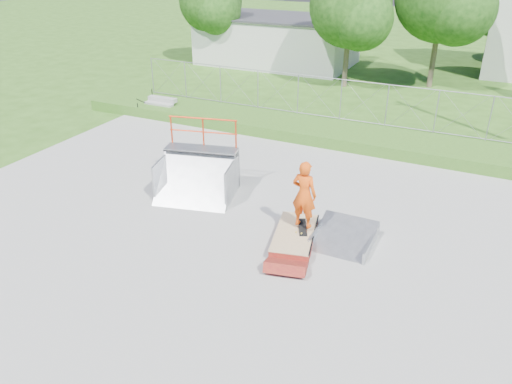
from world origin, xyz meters
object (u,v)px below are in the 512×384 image
skater (304,197)px  grind_box (295,237)px  flat_bank_ramp (344,237)px  quarter_pipe (195,163)px

skater → grind_box: bearing=67.4°
flat_bank_ramp → grind_box: bearing=-159.8°
flat_bank_ramp → skater: size_ratio=0.87×
flat_bank_ramp → skater: bearing=-169.1°
grind_box → skater: 1.21m
quarter_pipe → flat_bank_ramp: (5.20, -0.72, -0.96)m
quarter_pipe → flat_bank_ramp: 5.34m
grind_box → skater: bearing=49.9°
skater → flat_bank_ramp: bearing=-164.3°
quarter_pipe → flat_bank_ramp: bearing=-21.4°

